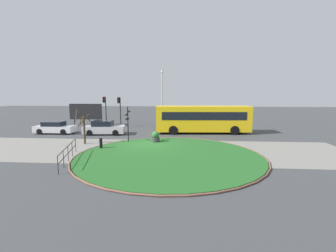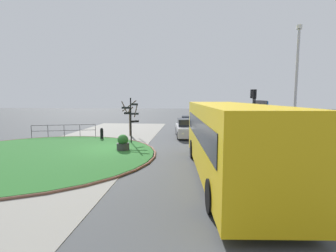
{
  "view_description": "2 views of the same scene",
  "coord_description": "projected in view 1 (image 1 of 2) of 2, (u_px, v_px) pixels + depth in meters",
  "views": [
    {
      "loc": [
        3.19,
        -20.11,
        4.54
      ],
      "look_at": [
        1.46,
        2.64,
        1.32
      ],
      "focal_mm": 25.03,
      "sensor_mm": 36.0,
      "label": 1
    },
    {
      "loc": [
        15.67,
        4.89,
        3.35
      ],
      "look_at": [
        2.06,
        3.78,
        1.8
      ],
      "focal_mm": 27.09,
      "sensor_mm": 36.0,
      "label": 2
    }
  ],
  "objects": [
    {
      "name": "street_tree_bare",
      "position": [
        83.0,
        127.0,
        20.8
      ],
      "size": [
        1.61,
        1.53,
        3.1
      ],
      "color": "#423323",
      "rests_on": "ground"
    },
    {
      "name": "traffic_light_near",
      "position": [
        119.0,
        105.0,
        30.87
      ],
      "size": [
        0.49,
        0.27,
        3.98
      ],
      "rotation": [
        0.0,
        0.0,
        3.1
      ],
      "color": "black",
      "rests_on": "ground"
    },
    {
      "name": "car_near_lane",
      "position": [
        55.0,
        128.0,
        26.45
      ],
      "size": [
        4.4,
        1.94,
        1.36
      ],
      "rotation": [
        0.0,
        0.0,
        0.01
      ],
      "color": "silver",
      "rests_on": "ground"
    },
    {
      "name": "lamppost_tall",
      "position": [
        162.0,
        97.0,
        31.22
      ],
      "size": [
        0.32,
        0.32,
        7.48
      ],
      "color": "#B7B7BC",
      "rests_on": "ground"
    },
    {
      "name": "car_far_lane",
      "position": [
        104.0,
        128.0,
        25.85
      ],
      "size": [
        4.61,
        2.29,
        1.52
      ],
      "rotation": [
        0.0,
        0.0,
        0.09
      ],
      "color": "#B7B7BC",
      "rests_on": "ground"
    },
    {
      "name": "ground",
      "position": [
        149.0,
        145.0,
        20.73
      ],
      "size": [
        120.0,
        120.0,
        0.0
      ],
      "primitive_type": "plane",
      "color": "#3D3F42"
    },
    {
      "name": "billboard_left",
      "position": [
        86.0,
        112.0,
        33.32
      ],
      "size": [
        4.73,
        0.26,
        3.03
      ],
      "rotation": [
        0.0,
        0.0,
        0.02
      ],
      "color": "black",
      "rests_on": "ground"
    },
    {
      "name": "railing_grass_edge",
      "position": [
        68.0,
        151.0,
        15.55
      ],
      "size": [
        1.37,
        4.94,
        1.06
      ],
      "rotation": [
        0.0,
        0.0,
        4.98
      ],
      "color": "black",
      "rests_on": "ground"
    },
    {
      "name": "traffic_light_far",
      "position": [
        105.0,
        105.0,
        31.36
      ],
      "size": [
        0.48,
        0.32,
        4.04
      ],
      "rotation": [
        0.0,
        0.0,
        3.4
      ],
      "color": "black",
      "rests_on": "ground"
    },
    {
      "name": "grass_island",
      "position": [
        169.0,
        156.0,
        16.92
      ],
      "size": [
        13.25,
        13.25,
        0.1
      ],
      "primitive_type": "cylinder",
      "color": "#235B23",
      "rests_on": "ground"
    },
    {
      "name": "planter_near_signpost",
      "position": [
        155.0,
        138.0,
        21.46
      ],
      "size": [
        0.79,
        0.79,
        1.06
      ],
      "color": "#383838",
      "rests_on": "ground"
    },
    {
      "name": "signpost_directional",
      "position": [
        128.0,
        122.0,
        21.41
      ],
      "size": [
        0.54,
        1.23,
        3.33
      ],
      "color": "black",
      "rests_on": "ground"
    },
    {
      "name": "bus_yellow",
      "position": [
        203.0,
        119.0,
        26.55
      ],
      "size": [
        10.61,
        3.16,
        3.07
      ],
      "rotation": [
        0.0,
        0.0,
        3.21
      ],
      "color": "yellow",
      "rests_on": "ground"
    },
    {
      "name": "bollard_foreground",
      "position": [
        101.0,
        143.0,
        19.02
      ],
      "size": [
        0.24,
        0.24,
        0.95
      ],
      "color": "black",
      "rests_on": "ground"
    },
    {
      "name": "sidewalk_paving",
      "position": [
        146.0,
        150.0,
        18.77
      ],
      "size": [
        32.0,
        8.03,
        0.02
      ],
      "primitive_type": "cube",
      "color": "gray",
      "rests_on": "ground"
    },
    {
      "name": "grass_kerb_ring",
      "position": [
        169.0,
        156.0,
        16.92
      ],
      "size": [
        13.56,
        13.56,
        0.11
      ],
      "primitive_type": "torus",
      "color": "brown",
      "rests_on": "ground"
    }
  ]
}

